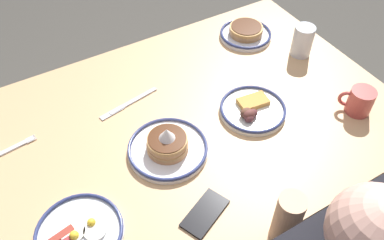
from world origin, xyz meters
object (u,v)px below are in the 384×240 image
plate_far_side (79,233)px  coffee_mug (360,101)px  cell_phone (205,213)px  drinking_glass (302,42)px  plate_far_companion (252,110)px  fork_near (6,151)px  plate_center_pancakes (168,147)px  butter_knife (129,103)px  plate_near_main (246,33)px

plate_far_side → coffee_mug: bearing=178.0°
coffee_mug → cell_phone: size_ratio=0.68×
drinking_glass → cell_phone: size_ratio=0.85×
plate_far_companion → fork_near: bearing=-18.0°
plate_far_companion → plate_center_pancakes: bearing=0.7°
drinking_glass → cell_phone: bearing=31.0°
cell_phone → butter_knife: cell_phone is taller
drinking_glass → plate_center_pancakes: bearing=14.3°
plate_near_main → plate_far_side: plate_near_main is taller
drinking_glass → cell_phone: (0.69, 0.42, -0.05)m
drinking_glass → butter_knife: 0.70m
plate_far_side → cell_phone: 0.34m
plate_far_companion → cell_phone: (0.34, 0.25, -0.01)m
plate_far_companion → cell_phone: plate_far_companion is taller
plate_far_companion → plate_far_side: plate_far_companion is taller
plate_far_companion → plate_far_side: 0.67m
plate_center_pancakes → butter_knife: plate_center_pancakes is taller
coffee_mug → fork_near: bearing=-21.3°
cell_phone → plate_near_main: bearing=-157.1°
coffee_mug → cell_phone: (0.65, 0.08, -0.04)m
plate_near_main → butter_knife: plate_near_main is taller
plate_near_main → cell_phone: 0.84m
plate_far_side → drinking_glass: bearing=-163.2°
coffee_mug → drinking_glass: drinking_glass is taller
fork_near → butter_knife: (-0.42, -0.00, -0.00)m
coffee_mug → butter_knife: 0.78m
plate_far_companion → coffee_mug: size_ratio=2.29×
plate_near_main → plate_far_companion: 0.43m
plate_far_side → coffee_mug: size_ratio=2.38×
plate_far_companion → plate_far_side: (0.66, 0.14, -0.00)m
drinking_glass → plate_far_side: bearing=16.8°
butter_knife → coffee_mug: bearing=147.3°
plate_center_pancakes → coffee_mug: (-0.64, 0.17, 0.02)m
plate_far_side → cell_phone: (-0.32, 0.11, -0.01)m
plate_center_pancakes → coffee_mug: bearing=165.3°
plate_center_pancakes → plate_near_main: bearing=-146.4°
coffee_mug → fork_near: size_ratio=0.50×
cell_phone → drinking_glass: bearing=-173.1°
plate_near_main → plate_center_pancakes: bearing=33.6°
coffee_mug → fork_near: coffee_mug is taller
plate_center_pancakes → cell_phone: plate_center_pancakes is taller
coffee_mug → fork_near: 1.15m
coffee_mug → plate_center_pancakes: bearing=-14.7°
plate_center_pancakes → drinking_glass: size_ratio=2.05×
plate_far_companion → drinking_glass: 0.39m
plate_center_pancakes → plate_far_side: plate_center_pancakes is taller
plate_far_side → fork_near: (0.10, -0.38, -0.01)m
plate_center_pancakes → plate_far_companion: size_ratio=1.11×
plate_far_companion → cell_phone: bearing=36.2°
plate_near_main → fork_near: size_ratio=1.08×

